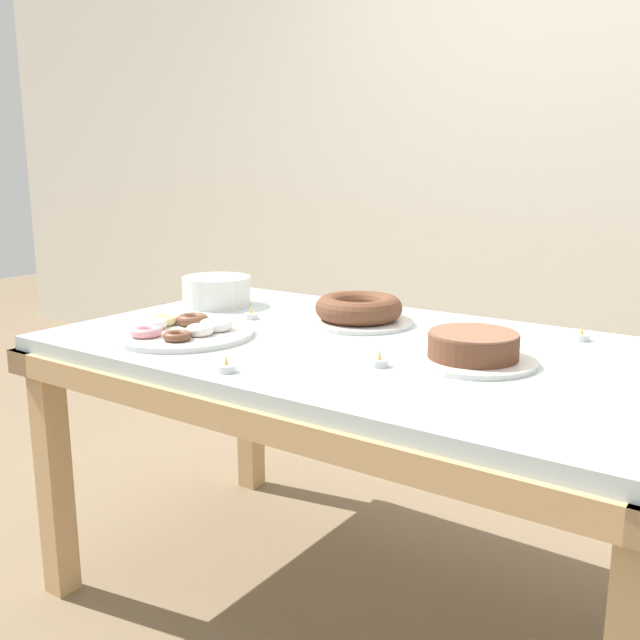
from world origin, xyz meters
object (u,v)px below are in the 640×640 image
tealight_right_edge (251,315)px  tealight_centre (226,367)px  cake_golden_bundt (359,311)px  pastry_platter (181,331)px  cake_chocolate_round (473,349)px  plate_stack (217,291)px  tealight_left_edge (379,362)px  tealight_near_front (581,336)px

tealight_right_edge → tealight_centre: same height
tealight_right_edge → tealight_centre: (0.30, -0.44, 0.00)m
cake_golden_bundt → pastry_platter: (-0.30, -0.38, -0.02)m
cake_chocolate_round → tealight_centre: (-0.40, -0.37, -0.02)m
pastry_platter → tealight_right_edge: 0.26m
plate_stack → pastry_platter: bearing=-60.1°
tealight_right_edge → pastry_platter: bearing=-93.2°
pastry_platter → tealight_left_edge: bearing=4.8°
cake_chocolate_round → tealight_centre: size_ratio=7.01×
tealight_right_edge → tealight_centre: 0.53m
tealight_right_edge → tealight_near_front: bearing=18.3°
tealight_left_edge → tealight_right_edge: same height
pastry_platter → tealight_right_edge: size_ratio=9.11×
cake_chocolate_round → tealight_near_front: (0.14, 0.35, -0.02)m
pastry_platter → tealight_right_edge: (0.01, 0.26, -0.00)m
tealight_near_front → tealight_left_edge: bearing=-121.1°
cake_golden_bundt → tealight_near_front: bearing=15.3°
tealight_left_edge → tealight_right_edge: bearing=158.6°
cake_chocolate_round → tealight_centre: cake_chocolate_round is taller
tealight_near_front → tealight_centre: same height
pastry_platter → plate_stack: size_ratio=1.73×
pastry_platter → plate_stack: (-0.20, 0.35, 0.03)m
cake_chocolate_round → cake_golden_bundt: size_ratio=0.94×
plate_stack → tealight_left_edge: plate_stack is taller
tealight_right_edge → tealight_left_edge: bearing=-21.4°
cake_chocolate_round → tealight_right_edge: bearing=174.3°
cake_golden_bundt → tealight_left_edge: size_ratio=7.48×
cake_chocolate_round → tealight_near_front: 0.37m
cake_golden_bundt → tealight_near_front: 0.58m
cake_golden_bundt → pastry_platter: bearing=-127.6°
tealight_left_edge → cake_golden_bundt: bearing=127.9°
cake_chocolate_round → plate_stack: bearing=170.0°
tealight_left_edge → tealight_near_front: same height
pastry_platter → plate_stack: 0.40m
cake_chocolate_round → pastry_platter: cake_chocolate_round is taller
cake_golden_bundt → tealight_left_edge: 0.43m
pastry_platter → tealight_near_front: bearing=32.2°
cake_golden_bundt → plate_stack: bearing=-176.1°
cake_golden_bundt → plate_stack: plate_stack is taller
cake_chocolate_round → pastry_platter: (-0.71, -0.19, -0.02)m
tealight_centre → tealight_right_edge: bearing=124.6°
plate_stack → tealight_near_front: plate_stack is taller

